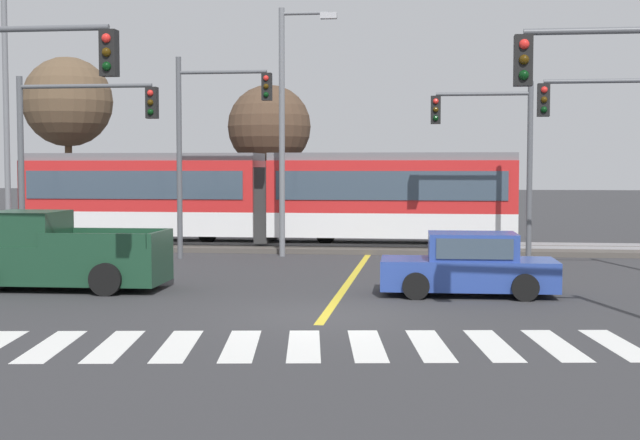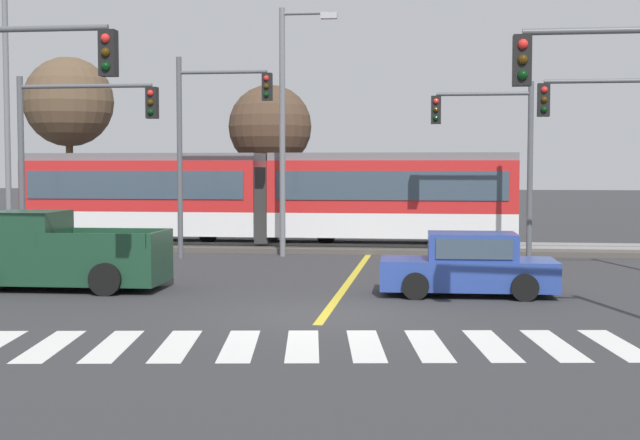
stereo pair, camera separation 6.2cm
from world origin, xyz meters
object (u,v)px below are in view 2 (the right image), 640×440
object	(u,v)px
bare_tree_far_west	(69,102)
sedan_crossing	(468,266)
street_lamp_centre	(287,117)
traffic_light_mid_right	(638,137)
traffic_light_mid_left	(69,140)
traffic_light_far_right	(496,144)
street_lamp_west	(11,106)
traffic_light_near_left	(0,117)
traffic_light_far_left	(208,129)
pickup_truck	(54,256)
bare_tree_west	(270,127)
light_rail_tram	(266,195)

from	to	relation	value
bare_tree_far_west	sedan_crossing	bearing A→B (deg)	-44.16
street_lamp_centre	bare_tree_far_west	world-z (taller)	street_lamp_centre
sedan_crossing	traffic_light_mid_right	bearing A→B (deg)	35.86
bare_tree_far_west	traffic_light_mid_left	bearing A→B (deg)	-67.08
traffic_light_far_right	street_lamp_west	size ratio (longest dim) A/B	0.62
traffic_light_near_left	traffic_light_far_left	bearing A→B (deg)	84.94
street_lamp_centre	sedan_crossing	bearing A→B (deg)	-55.70
pickup_truck	bare_tree_west	size ratio (longest dim) A/B	0.81
traffic_light_far_left	sedan_crossing	bearing A→B (deg)	-41.72
traffic_light_near_left	street_lamp_centre	distance (m)	13.94
traffic_light_far_left	traffic_light_mid_right	world-z (taller)	traffic_light_far_left
street_lamp_west	street_lamp_centre	size ratio (longest dim) A/B	1.09
street_lamp_west	light_rail_tram	bearing A→B (deg)	21.67
pickup_truck	street_lamp_centre	world-z (taller)	street_lamp_centre
sedan_crossing	bare_tree_far_west	xyz separation A→B (m)	(-17.09, 16.60, 5.26)
street_lamp_centre	street_lamp_west	bearing A→B (deg)	-176.66
light_rail_tram	traffic_light_far_right	bearing A→B (deg)	-25.72
pickup_truck	street_lamp_west	size ratio (longest dim) A/B	0.58
light_rail_tram	traffic_light_mid_right	bearing A→B (deg)	-34.26
traffic_light_mid_right	bare_tree_far_west	world-z (taller)	bare_tree_far_west
light_rail_tram	traffic_light_mid_left	distance (m)	9.43
traffic_light_far_right	bare_tree_far_west	size ratio (longest dim) A/B	0.73
light_rail_tram	pickup_truck	world-z (taller)	light_rail_tram
traffic_light_far_left	traffic_light_near_left	size ratio (longest dim) A/B	1.10
pickup_truck	light_rail_tram	bearing A→B (deg)	74.16
traffic_light_near_left	street_lamp_west	size ratio (longest dim) A/B	0.66
light_rail_tram	traffic_light_far_left	size ratio (longest dim) A/B	2.73
traffic_light_far_right	bare_tree_west	size ratio (longest dim) A/B	0.87
traffic_light_mid_left	traffic_light_near_left	distance (m)	8.31
traffic_light_mid_left	street_lamp_centre	xyz separation A→B (m)	(5.57, 5.39, 0.91)
light_rail_tram	sedan_crossing	xyz separation A→B (m)	(7.12, -11.37, -1.35)
traffic_light_far_right	bare_tree_far_west	world-z (taller)	bare_tree_far_west
traffic_light_far_right	street_lamp_centre	size ratio (longest dim) A/B	0.68
traffic_light_mid_left	traffic_light_mid_right	distance (m)	16.07
traffic_light_far_left	street_lamp_west	world-z (taller)	street_lamp_west
sedan_crossing	bare_tree_west	size ratio (longest dim) A/B	0.63
traffic_light_far_left	street_lamp_centre	xyz separation A→B (m)	(2.49, 1.14, 0.44)
traffic_light_far_right	street_lamp_centre	distance (m)	7.13
light_rail_tram	bare_tree_west	size ratio (longest dim) A/B	2.76
traffic_light_mid_left	traffic_light_mid_right	xyz separation A→B (m)	(16.06, 0.17, 0.01)
pickup_truck	traffic_light_near_left	size ratio (longest dim) A/B	0.88
street_lamp_centre	pickup_truck	bearing A→B (deg)	-117.34
traffic_light_far_left	bare_tree_far_west	size ratio (longest dim) A/B	0.85
traffic_light_far_right	traffic_light_mid_right	distance (m)	5.37
traffic_light_far_left	street_lamp_centre	world-z (taller)	street_lamp_centre
traffic_light_mid_left	pickup_truck	bearing A→B (deg)	-73.64
pickup_truck	bare_tree_far_west	distance (m)	18.83
pickup_truck	street_lamp_centre	distance (m)	10.69
traffic_light_mid_left	bare_tree_far_west	distance (m)	14.70
street_lamp_centre	traffic_light_far_right	bearing A→B (deg)	-9.57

